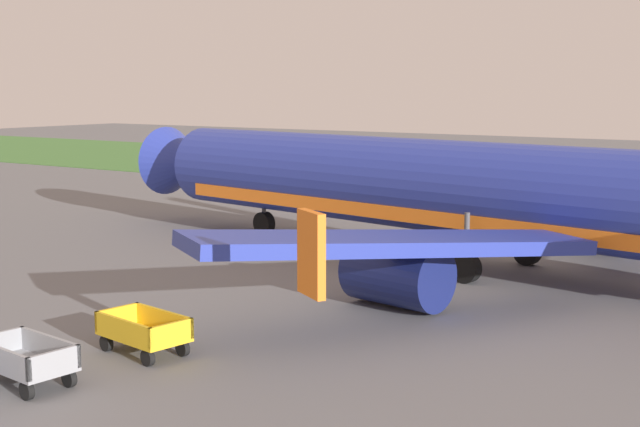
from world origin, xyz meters
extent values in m
cube|color=#477A38|center=(0.00, 55.78, 0.03)|extent=(220.00, 28.00, 0.06)
cylinder|color=#28389E|center=(3.12, 21.31, 3.15)|extent=(30.20, 8.59, 3.70)
cube|color=orange|center=(3.12, 21.31, 2.13)|extent=(27.21, 7.92, 0.56)
cone|color=#28389E|center=(-13.15, 24.03, 3.15)|extent=(3.75, 4.10, 3.63)
cube|color=#28389E|center=(5.82, 12.39, 2.48)|extent=(9.01, 12.44, 1.35)
cube|color=orange|center=(7.34, 5.55, 3.43)|extent=(1.04, 0.75, 1.90)
cylinder|color=navy|center=(4.86, 14.13, 1.13)|extent=(3.50, 2.60, 2.10)
cube|color=#28389E|center=(8.57, 28.86, 2.48)|extent=(5.36, 13.25, 1.35)
cylinder|color=navy|center=(7.10, 27.53, 1.13)|extent=(3.50, 2.60, 2.10)
cylinder|color=#4C4C51|center=(-7.23, 23.04, 1.57)|extent=(0.20, 0.20, 2.04)
cylinder|color=black|center=(-7.23, 23.04, 0.55)|extent=(1.16, 0.63, 1.10)
cylinder|color=#4C4C51|center=(5.23, 18.73, 1.57)|extent=(0.20, 0.20, 2.04)
cylinder|color=black|center=(5.23, 18.73, 0.55)|extent=(1.16, 0.63, 1.10)
cylinder|color=#4C4C51|center=(5.95, 23.07, 1.57)|extent=(0.20, 0.20, 2.04)
cylinder|color=black|center=(5.95, 23.07, 0.55)|extent=(1.16, 0.63, 1.10)
cube|color=gray|center=(0.95, 2.79, 0.48)|extent=(2.65, 1.68, 0.08)
cube|color=gray|center=(0.87, 2.15, 0.80)|extent=(2.49, 0.39, 0.55)
cube|color=gray|center=(1.02, 3.44, 0.80)|extent=(2.49, 0.39, 0.55)
cube|color=gray|center=(2.14, 2.65, 0.80)|extent=(0.26, 1.40, 0.55)
cylinder|color=black|center=(0.08, 3.46, 0.22)|extent=(0.46, 0.21, 0.44)
cylinder|color=black|center=(1.81, 2.13, 0.22)|extent=(0.46, 0.21, 0.44)
cylinder|color=black|center=(1.94, 3.24, 0.22)|extent=(0.46, 0.21, 0.44)
cube|color=gold|center=(1.55, 6.12, 0.48)|extent=(2.70, 1.79, 0.08)
cube|color=gold|center=(1.44, 5.48, 0.80)|extent=(2.48, 0.51, 0.55)
cube|color=gold|center=(1.65, 6.76, 0.80)|extent=(2.48, 0.51, 0.55)
cube|color=gold|center=(0.36, 6.32, 0.80)|extent=(0.33, 1.40, 0.55)
cube|color=gold|center=(2.73, 5.92, 0.80)|extent=(0.33, 1.40, 0.55)
cylinder|color=#2D2D33|center=(-0.23, 6.42, 0.44)|extent=(1.00, 0.24, 0.08)
cylinder|color=black|center=(0.53, 5.72, 0.22)|extent=(0.46, 0.23, 0.44)
cylinder|color=black|center=(0.71, 6.83, 0.22)|extent=(0.46, 0.23, 0.44)
cylinder|color=black|center=(2.38, 5.41, 0.22)|extent=(0.46, 0.23, 0.44)
cylinder|color=black|center=(2.56, 6.52, 0.22)|extent=(0.46, 0.23, 0.44)
camera|label=1|loc=(17.88, -10.04, 7.08)|focal=48.82mm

